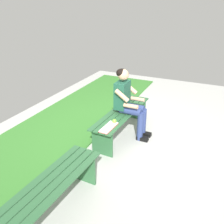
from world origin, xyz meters
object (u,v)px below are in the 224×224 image
Objects in this scene: bench_far at (48,194)px; person_seated at (128,100)px; book_open at (109,127)px; bench_near at (122,117)px; apple at (114,121)px.

person_seated is (-2.23, 0.10, 0.35)m from bench_far.
person_seated is 3.07× the size of book_open.
bench_near is 0.37m from person_seated.
bench_far is (2.18, 0.00, -0.00)m from bench_near.
person_seated is at bearing 175.44° from apple.
person_seated reaches higher than apple.
bench_near is at bearing 180.00° from bench_far.
apple is at bearing 7.26° from bench_near.
person_seated is (-0.05, 0.10, 0.35)m from bench_near.
bench_far is 1.33× the size of person_seated.
person_seated is 0.74m from book_open.
person_seated reaches higher than bench_near.
book_open is at bearing 3.76° from bench_near.
bench_far is 4.07× the size of book_open.
person_seated is at bearing 177.36° from bench_far.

